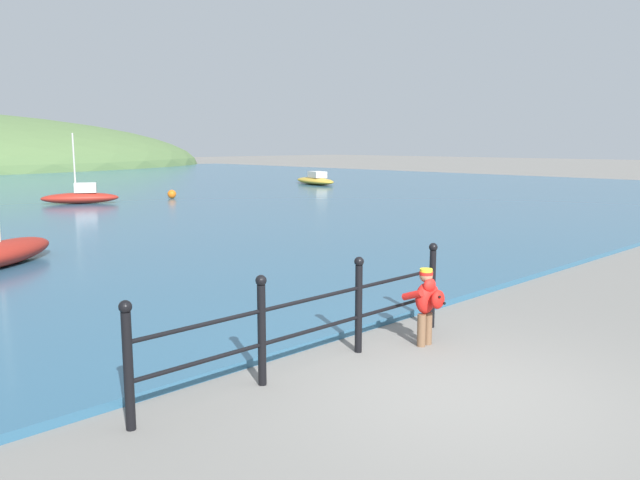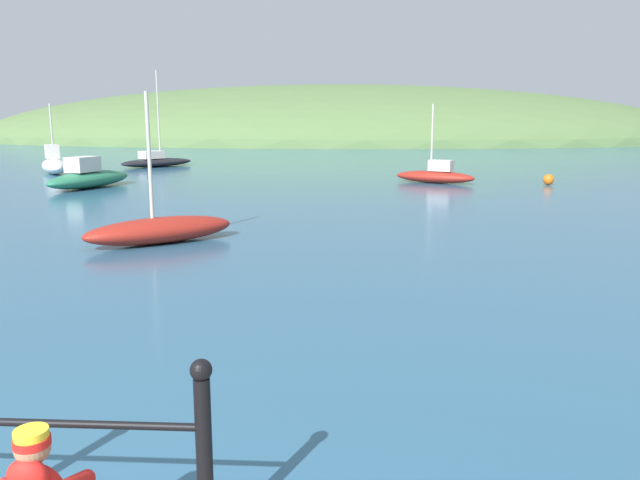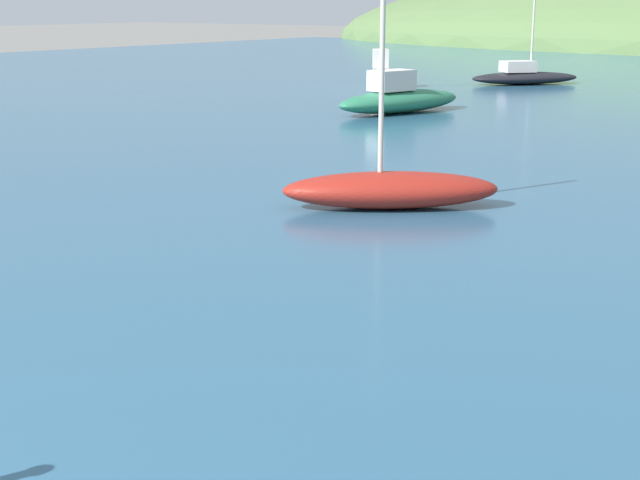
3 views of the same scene
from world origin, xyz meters
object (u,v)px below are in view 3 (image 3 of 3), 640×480
at_px(boat_far_right, 380,76).
at_px(boat_green_fishing, 524,76).
at_px(boat_red_dinghy, 399,99).
at_px(boat_nearest_quay, 391,189).

bearing_deg(boat_far_right, boat_green_fishing, 53.86).
relative_size(boat_red_dinghy, boat_green_fishing, 0.88).
bearing_deg(boat_nearest_quay, boat_red_dinghy, 119.94).
distance_m(boat_red_dinghy, boat_green_fishing, 9.74).
relative_size(boat_far_right, boat_nearest_quay, 1.05).
xyz_separation_m(boat_red_dinghy, boat_green_fishing, (-0.70, 9.72, -0.07)).
height_order(boat_red_dinghy, boat_nearest_quay, boat_nearest_quay).
height_order(boat_red_dinghy, boat_green_fishing, boat_green_fishing).
bearing_deg(boat_nearest_quay, boat_green_fishing, 107.88).
bearing_deg(boat_green_fishing, boat_red_dinghy, -85.85).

